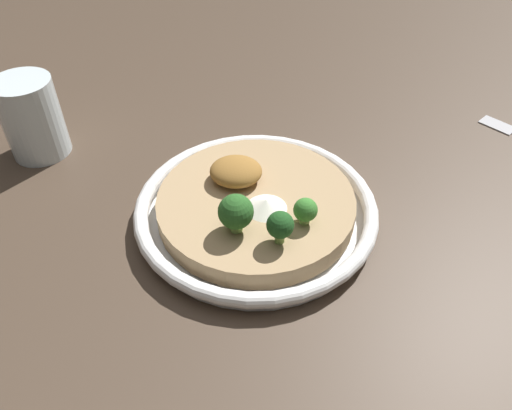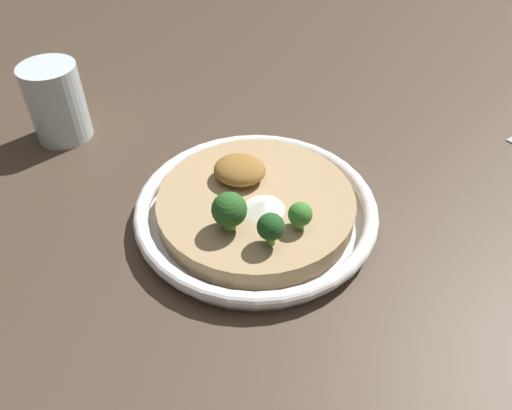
# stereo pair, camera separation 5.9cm
# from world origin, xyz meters

# --- Properties ---
(ground_plane) EXTENTS (6.00, 6.00, 0.00)m
(ground_plane) POSITION_xyz_m (0.00, 0.00, 0.00)
(ground_plane) COLOR #47382B
(risotto_bowl) EXTENTS (0.29, 0.29, 0.03)m
(risotto_bowl) POSITION_xyz_m (0.00, 0.00, 0.02)
(risotto_bowl) COLOR white
(risotto_bowl) RESTS_ON ground_plane
(cheese_sprinkle) EXTENTS (0.05, 0.05, 0.01)m
(cheese_sprinkle) POSITION_xyz_m (0.01, -0.02, 0.04)
(cheese_sprinkle) COLOR white
(cheese_sprinkle) RESTS_ON risotto_bowl
(crispy_onion_garnish) EXTENTS (0.06, 0.06, 0.03)m
(crispy_onion_garnish) POSITION_xyz_m (-0.03, 0.03, 0.05)
(crispy_onion_garnish) COLOR olive
(crispy_onion_garnish) RESTS_ON risotto_bowl
(broccoli_front_right) EXTENTS (0.03, 0.03, 0.03)m
(broccoli_front_right) POSITION_xyz_m (0.06, -0.04, 0.05)
(broccoli_front_right) COLOR #84A856
(broccoli_front_right) RESTS_ON risotto_bowl
(broccoli_front_left) EXTENTS (0.04, 0.04, 0.05)m
(broccoli_front_left) POSITION_xyz_m (-0.02, -0.05, 0.06)
(broccoli_front_left) COLOR #759E4C
(broccoli_front_left) RESTS_ON risotto_bowl
(broccoli_front) EXTENTS (0.03, 0.03, 0.04)m
(broccoli_front) POSITION_xyz_m (0.03, -0.07, 0.06)
(broccoli_front) COLOR #759E4C
(broccoli_front) RESTS_ON risotto_bowl
(drinking_glass) EXTENTS (0.08, 0.08, 0.11)m
(drinking_glass) POSITION_xyz_m (-0.31, 0.12, 0.05)
(drinking_glass) COLOR silver
(drinking_glass) RESTS_ON ground_plane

